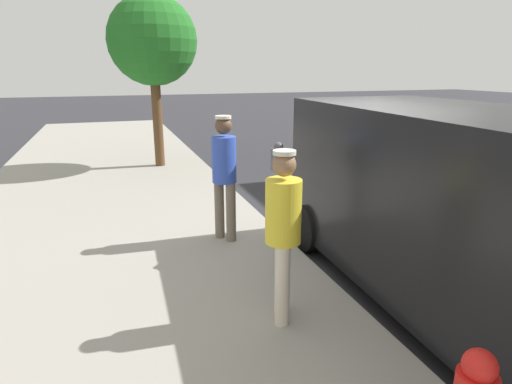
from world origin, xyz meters
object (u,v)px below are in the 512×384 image
parking_meter_near (278,180)px  parked_van (482,212)px  street_tree (153,41)px  pedestrian_in_yellow (283,226)px  pedestrian_in_blue (224,170)px

parking_meter_near → parked_van: (-1.50, 1.79, -0.03)m
parking_meter_near → parked_van: bearing=129.9°
parking_meter_near → street_tree: street_tree is taller
parking_meter_near → parked_van: parked_van is taller
street_tree → parking_meter_near: bearing=97.6°
pedestrian_in_yellow → parked_van: bearing=169.8°
pedestrian_in_blue → street_tree: bearing=-86.8°
pedestrian_in_blue → parked_van: (-2.01, 2.55, -0.03)m
pedestrian_in_yellow → pedestrian_in_blue: (-0.01, -2.18, 0.06)m
street_tree → pedestrian_in_blue: bearing=93.2°
parked_van → street_tree: (2.31, -7.90, 2.03)m
parking_meter_near → parked_van: 2.34m
pedestrian_in_yellow → parking_meter_near: bearing=-110.2°
pedestrian_in_blue → parking_meter_near: bearing=124.1°
pedestrian_in_yellow → parked_van: 2.06m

